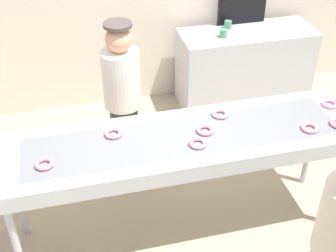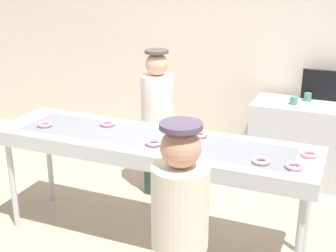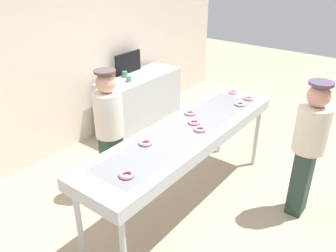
% 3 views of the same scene
% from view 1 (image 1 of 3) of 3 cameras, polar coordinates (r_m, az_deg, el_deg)
% --- Properties ---
extents(ground_plane, '(16.00, 16.00, 0.00)m').
position_cam_1_polar(ground_plane, '(4.24, 1.60, -12.20)').
color(ground_plane, tan).
extents(fryer_conveyor, '(2.83, 0.73, 1.01)m').
position_cam_1_polar(fryer_conveyor, '(3.60, 1.84, -2.20)').
color(fryer_conveyor, '#B7BABF').
rests_on(fryer_conveyor, ground).
extents(strawberry_donut_0, '(0.19, 0.19, 0.03)m').
position_cam_1_polar(strawberry_donut_0, '(3.58, -6.66, -0.90)').
color(strawberry_donut_0, pink).
rests_on(strawberry_donut_0, fryer_conveyor).
extents(strawberry_donut_1, '(0.17, 0.17, 0.03)m').
position_cam_1_polar(strawberry_donut_1, '(3.47, 3.64, -2.10)').
color(strawberry_donut_1, pink).
rests_on(strawberry_donut_1, fryer_conveyor).
extents(strawberry_donut_2, '(0.16, 0.16, 0.03)m').
position_cam_1_polar(strawberry_donut_2, '(3.39, -14.79, -4.48)').
color(strawberry_donut_2, pink).
rests_on(strawberry_donut_2, fryer_conveyor).
extents(strawberry_donut_3, '(0.18, 0.18, 0.03)m').
position_cam_1_polar(strawberry_donut_3, '(3.79, 6.35, 1.47)').
color(strawberry_donut_3, pink).
rests_on(strawberry_donut_3, fryer_conveyor).
extents(strawberry_donut_4, '(0.18, 0.18, 0.03)m').
position_cam_1_polar(strawberry_donut_4, '(3.78, 16.83, -0.20)').
color(strawberry_donut_4, pink).
rests_on(strawberry_donut_4, fryer_conveyor).
extents(strawberry_donut_5, '(0.18, 0.18, 0.03)m').
position_cam_1_polar(strawberry_donut_5, '(3.60, 4.53, -0.50)').
color(strawberry_donut_5, pink).
rests_on(strawberry_donut_5, fryer_conveyor).
extents(strawberry_donut_6, '(0.15, 0.15, 0.03)m').
position_cam_1_polar(strawberry_donut_6, '(4.12, 19.00, 2.56)').
color(strawberry_donut_6, pink).
rests_on(strawberry_donut_6, fryer_conveyor).
extents(worker_baker, '(0.34, 0.34, 1.59)m').
position_cam_1_polar(worker_baker, '(4.25, -5.58, 3.80)').
color(worker_baker, '#263D32').
rests_on(worker_baker, ground).
extents(prep_counter, '(1.54, 0.58, 0.92)m').
position_cam_1_polar(prep_counter, '(5.67, 9.24, 6.99)').
color(prep_counter, '#B7BABF').
rests_on(prep_counter, ground).
extents(paper_cup_0, '(0.08, 0.08, 0.09)m').
position_cam_1_polar(paper_cup_0, '(5.27, 6.74, 11.12)').
color(paper_cup_0, '#4C8C66').
rests_on(paper_cup_0, prep_counter).
extents(paper_cup_1, '(0.08, 0.08, 0.09)m').
position_cam_1_polar(paper_cup_1, '(5.49, 7.28, 12.10)').
color(paper_cup_1, '#4C8C66').
rests_on(paper_cup_1, prep_counter).
extents(menu_display, '(0.57, 0.04, 0.35)m').
position_cam_1_polar(menu_display, '(5.60, 8.93, 13.86)').
color(menu_display, black).
rests_on(menu_display, prep_counter).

